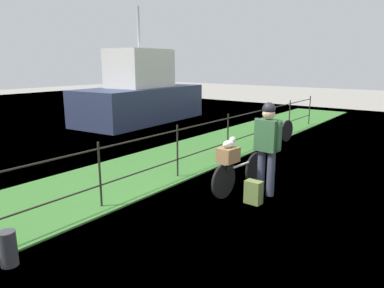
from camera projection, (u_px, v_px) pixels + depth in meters
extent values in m
plane|color=gray|center=(241.00, 219.00, 5.49)|extent=(60.00, 60.00, 0.00)
cube|color=#38702D|center=(112.00, 180.00, 7.23)|extent=(27.00, 2.40, 0.03)
cylinder|color=#28231E|center=(100.00, 176.00, 5.79)|extent=(0.04, 0.04, 1.12)
cylinder|color=#28231E|center=(177.00, 152.00, 7.35)|extent=(0.04, 0.04, 1.12)
cylinder|color=#28231E|center=(228.00, 136.00, 8.91)|extent=(0.04, 0.04, 1.12)
cylinder|color=#28231E|center=(263.00, 125.00, 10.47)|extent=(0.04, 0.04, 1.12)
cylinder|color=#28231E|center=(289.00, 117.00, 12.03)|extent=(0.04, 0.04, 1.12)
cylinder|color=#28231E|center=(310.00, 111.00, 13.60)|extent=(0.04, 0.04, 1.12)
cylinder|color=#28231E|center=(144.00, 171.00, 6.61)|extent=(18.00, 0.03, 0.03)
cylinder|color=#28231E|center=(143.00, 138.00, 6.47)|extent=(18.00, 0.03, 0.03)
cylinder|color=black|center=(255.00, 168.00, 7.01)|extent=(0.64, 0.10, 0.64)
cylinder|color=black|center=(224.00, 181.00, 6.26)|extent=(0.64, 0.10, 0.64)
cylinder|color=#BCB7B2|center=(241.00, 165.00, 6.60)|extent=(0.80, 0.12, 0.04)
cube|color=black|center=(228.00, 167.00, 6.30)|extent=(0.21, 0.11, 0.06)
cube|color=slate|center=(228.00, 162.00, 6.28)|extent=(0.37, 0.19, 0.02)
cube|color=olive|center=(228.00, 155.00, 6.25)|extent=(0.38, 0.31, 0.26)
ellipsoid|color=silver|center=(228.00, 144.00, 6.21)|extent=(0.29, 0.17, 0.13)
sphere|color=silver|center=(233.00, 140.00, 6.28)|extent=(0.11, 0.11, 0.11)
cylinder|color=#383D51|center=(261.00, 172.00, 6.49)|extent=(0.14, 0.14, 0.82)
cylinder|color=#383D51|center=(271.00, 174.00, 6.36)|extent=(0.14, 0.14, 0.82)
cube|color=#2D5633|center=(268.00, 135.00, 6.27)|extent=(0.30, 0.42, 0.56)
cylinder|color=#2D5633|center=(257.00, 132.00, 6.41)|extent=(0.10, 0.10, 0.50)
cylinder|color=#2D5633|center=(279.00, 135.00, 6.12)|extent=(0.10, 0.10, 0.50)
sphere|color=tan|center=(269.00, 113.00, 6.19)|extent=(0.22, 0.22, 0.22)
sphere|color=black|center=(269.00, 109.00, 6.17)|extent=(0.23, 0.23, 0.23)
cube|color=olive|center=(253.00, 192.00, 6.05)|extent=(0.19, 0.29, 0.40)
cylinder|color=#38383D|center=(8.00, 249.00, 4.19)|extent=(0.20, 0.20, 0.43)
cylinder|color=black|center=(287.00, 131.00, 10.81)|extent=(0.65, 0.12, 0.65)
cylinder|color=black|center=(269.00, 136.00, 10.06)|extent=(0.65, 0.12, 0.65)
cylinder|color=#3D569E|center=(278.00, 127.00, 10.39)|extent=(0.81, 0.14, 0.04)
cube|color=black|center=(271.00, 127.00, 10.10)|extent=(0.21, 0.11, 0.06)
cube|color=slate|center=(271.00, 124.00, 10.08)|extent=(0.38, 0.20, 0.02)
cube|color=#2D3856|center=(141.00, 104.00, 14.49)|extent=(5.77, 2.80, 1.38)
cube|color=silver|center=(140.00, 68.00, 14.17)|extent=(2.59, 1.85, 1.49)
cylinder|color=#B2B2B2|center=(138.00, 28.00, 13.82)|extent=(0.10, 0.10, 1.60)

